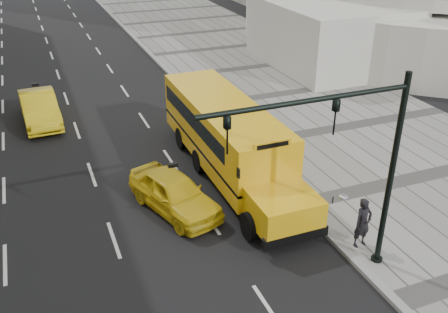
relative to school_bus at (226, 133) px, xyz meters
name	(u,v)px	position (x,y,z in m)	size (l,w,h in m)	color
ground	(115,170)	(-4.50, 1.75, -1.76)	(140.00, 140.00, 0.00)	black
sidewalk_museum	(348,127)	(7.50, 1.75, -1.69)	(12.00, 140.00, 0.15)	gray
curb_museum	(242,146)	(1.50, 1.75, -1.69)	(0.30, 140.00, 0.15)	gray
school_bus	(226,133)	(0.00, 0.00, 0.00)	(2.96, 11.56, 3.19)	yellow
taxi_near	(174,193)	(-2.98, -2.22, -1.02)	(1.75, 4.36, 1.48)	yellow
taxi_far	(40,108)	(-7.08, 8.44, -0.95)	(1.72, 4.94, 1.63)	yellow
pedestrian	(363,223)	(2.07, -6.80, -0.73)	(0.64, 0.42, 1.77)	black
traffic_signal	(354,158)	(0.69, -7.67, 2.33)	(6.18, 0.36, 6.40)	black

